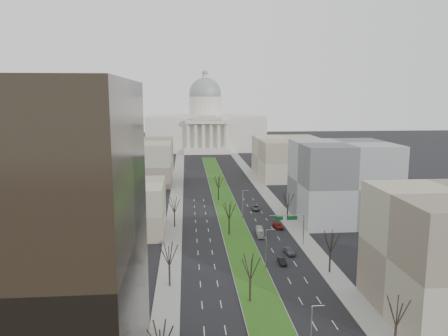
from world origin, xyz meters
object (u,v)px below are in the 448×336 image
car_grey_near (289,251)px  box_van (260,232)px  car_black (282,261)px  car_grey_far (256,208)px  car_red (278,226)px

car_grey_near → box_van: (-4.66, 14.87, 0.23)m
car_grey_near → car_black: size_ratio=1.15×
car_grey_near → car_grey_far: bearing=83.6°
car_grey_far → car_red: bearing=-77.3°
car_black → box_van: bearing=94.1°
car_black → box_van: size_ratio=0.55×
car_red → box_van: (-6.33, -6.02, 0.32)m
car_grey_near → box_van: size_ratio=0.64×
car_grey_near → car_red: 20.95m
car_grey_near → box_van: 15.59m
car_grey_far → car_grey_near: bearing=-84.0°
car_black → car_red: (4.73, 26.76, 0.04)m
car_red → box_van: bearing=-145.3°
car_black → car_grey_far: (1.49, 47.66, 0.05)m
car_grey_far → box_van: bearing=-92.7°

